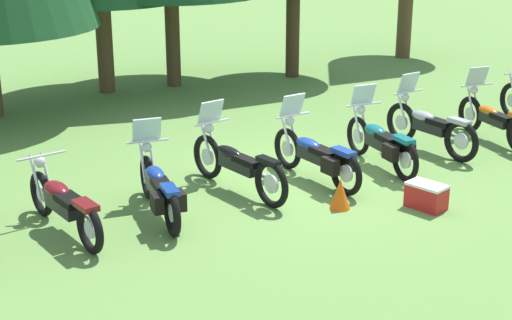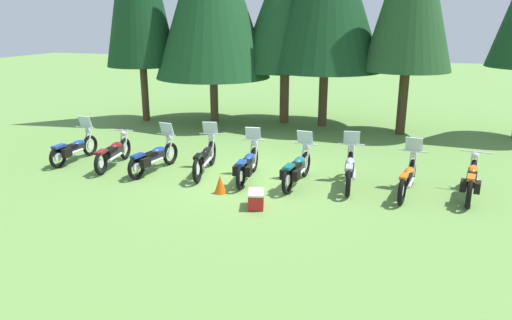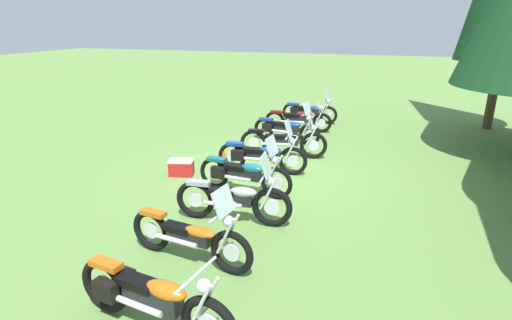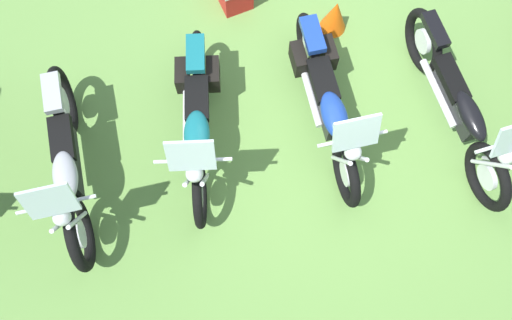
{
  "view_description": "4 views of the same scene",
  "coord_description": "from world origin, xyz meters",
  "px_view_note": "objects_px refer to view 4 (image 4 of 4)",
  "views": [
    {
      "loc": [
        -6.83,
        -10.39,
        4.56
      ],
      "look_at": [
        -1.19,
        -0.27,
        0.62
      ],
      "focal_mm": 54.56,
      "sensor_mm": 36.0,
      "label": 1
    },
    {
      "loc": [
        4.12,
        -12.13,
        4.37
      ],
      "look_at": [
        0.25,
        -0.05,
        0.58
      ],
      "focal_mm": 33.57,
      "sensor_mm": 36.0,
      "label": 2
    },
    {
      "loc": [
        9.35,
        2.84,
        3.65
      ],
      "look_at": [
        0.65,
        -0.08,
        0.53
      ],
      "focal_mm": 28.75,
      "sensor_mm": 36.0,
      "label": 3
    },
    {
      "loc": [
        1.13,
        2.27,
        5.76
      ],
      "look_at": [
        0.88,
        0.43,
        0.51
      ],
      "focal_mm": 38.24,
      "sensor_mm": 36.0,
      "label": 4
    }
  ],
  "objects_px": {
    "motorcycle_5": "(198,119)",
    "traffic_cone": "(335,16)",
    "motorcycle_3": "(458,105)",
    "motorcycle_4": "(326,100)",
    "motorcycle_6": "(68,164)"
  },
  "relations": [
    {
      "from": "motorcycle_5",
      "to": "traffic_cone",
      "type": "height_order",
      "value": "motorcycle_5"
    },
    {
      "from": "motorcycle_3",
      "to": "traffic_cone",
      "type": "distance_m",
      "value": 1.78
    },
    {
      "from": "motorcycle_4",
      "to": "motorcycle_5",
      "type": "relative_size",
      "value": 1.02
    },
    {
      "from": "motorcycle_3",
      "to": "motorcycle_5",
      "type": "bearing_deg",
      "value": -103.82
    },
    {
      "from": "motorcycle_3",
      "to": "motorcycle_6",
      "type": "relative_size",
      "value": 1.07
    },
    {
      "from": "motorcycle_6",
      "to": "traffic_cone",
      "type": "bearing_deg",
      "value": 111.13
    },
    {
      "from": "motorcycle_3",
      "to": "motorcycle_5",
      "type": "xyz_separation_m",
      "value": [
        2.77,
        -0.21,
        0.0
      ]
    },
    {
      "from": "motorcycle_3",
      "to": "motorcycle_6",
      "type": "xyz_separation_m",
      "value": [
        4.14,
        0.11,
        0.01
      ]
    },
    {
      "from": "motorcycle_4",
      "to": "motorcycle_5",
      "type": "xyz_separation_m",
      "value": [
        1.39,
        0.04,
        0.01
      ]
    },
    {
      "from": "motorcycle_3",
      "to": "traffic_cone",
      "type": "relative_size",
      "value": 5.07
    },
    {
      "from": "motorcycle_4",
      "to": "traffic_cone",
      "type": "relative_size",
      "value": 4.79
    },
    {
      "from": "motorcycle_4",
      "to": "traffic_cone",
      "type": "bearing_deg",
      "value": 158.68
    },
    {
      "from": "traffic_cone",
      "to": "motorcycle_6",
      "type": "bearing_deg",
      "value": 26.5
    },
    {
      "from": "motorcycle_3",
      "to": "traffic_cone",
      "type": "xyz_separation_m",
      "value": [
        1.04,
        -1.43,
        -0.23
      ]
    },
    {
      "from": "motorcycle_4",
      "to": "motorcycle_6",
      "type": "xyz_separation_m",
      "value": [
        2.76,
        0.36,
        0.01
      ]
    }
  ]
}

